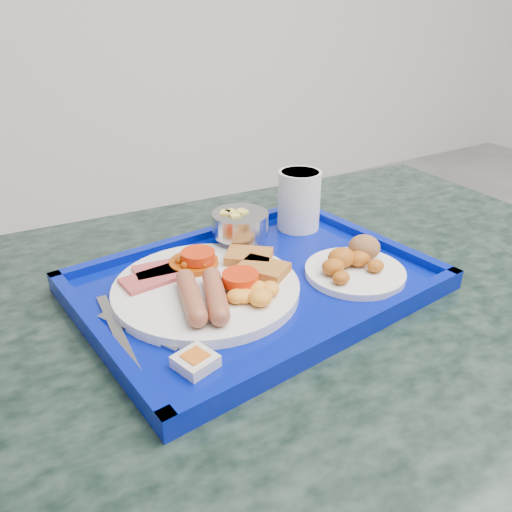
{
  "coord_description": "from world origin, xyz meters",
  "views": [
    {
      "loc": [
        -1.28,
        0.22,
        1.18
      ],
      "look_at": [
        -0.94,
        0.77,
        0.85
      ],
      "focal_mm": 35.0,
      "sensor_mm": 36.0,
      "label": 1
    }
  ],
  "objects_px": {
    "table": "(273,398)",
    "tray": "(256,284)",
    "bread_plate": "(355,264)",
    "juice_cup": "(299,198)",
    "main_plate": "(211,285)",
    "fruit_bowl": "(240,225)"
  },
  "relations": [
    {
      "from": "table",
      "to": "main_plate",
      "type": "xyz_separation_m",
      "value": [
        -0.09,
        0.03,
        0.23
      ]
    },
    {
      "from": "table",
      "to": "main_plate",
      "type": "height_order",
      "value": "main_plate"
    },
    {
      "from": "bread_plate",
      "to": "table",
      "type": "bearing_deg",
      "value": 164.55
    },
    {
      "from": "juice_cup",
      "to": "main_plate",
      "type": "bearing_deg",
      "value": -153.06
    },
    {
      "from": "tray",
      "to": "juice_cup",
      "type": "xyz_separation_m",
      "value": [
        0.17,
        0.12,
        0.06
      ]
    },
    {
      "from": "juice_cup",
      "to": "fruit_bowl",
      "type": "bearing_deg",
      "value": -173.18
    },
    {
      "from": "main_plate",
      "to": "tray",
      "type": "bearing_deg",
      "value": -0.77
    },
    {
      "from": "tray",
      "to": "bread_plate",
      "type": "xyz_separation_m",
      "value": [
        0.14,
        -0.06,
        0.02
      ]
    },
    {
      "from": "table",
      "to": "fruit_bowl",
      "type": "distance_m",
      "value": 0.3
    },
    {
      "from": "table",
      "to": "bread_plate",
      "type": "xyz_separation_m",
      "value": [
        0.12,
        -0.03,
        0.24
      ]
    },
    {
      "from": "main_plate",
      "to": "bread_plate",
      "type": "xyz_separation_m",
      "value": [
        0.21,
        -0.06,
        0.0
      ]
    },
    {
      "from": "bread_plate",
      "to": "juice_cup",
      "type": "xyz_separation_m",
      "value": [
        0.03,
        0.19,
        0.04
      ]
    },
    {
      "from": "bread_plate",
      "to": "juice_cup",
      "type": "bearing_deg",
      "value": 80.94
    },
    {
      "from": "bread_plate",
      "to": "fruit_bowl",
      "type": "xyz_separation_m",
      "value": [
        -0.1,
        0.17,
        0.03
      ]
    },
    {
      "from": "juice_cup",
      "to": "bread_plate",
      "type": "bearing_deg",
      "value": -99.06
    },
    {
      "from": "table",
      "to": "tray",
      "type": "relative_size",
      "value": 2.49
    },
    {
      "from": "main_plate",
      "to": "fruit_bowl",
      "type": "distance_m",
      "value": 0.16
    },
    {
      "from": "tray",
      "to": "main_plate",
      "type": "distance_m",
      "value": 0.08
    },
    {
      "from": "main_plate",
      "to": "juice_cup",
      "type": "xyz_separation_m",
      "value": [
        0.24,
        0.12,
        0.04
      ]
    },
    {
      "from": "tray",
      "to": "main_plate",
      "type": "height_order",
      "value": "main_plate"
    },
    {
      "from": "main_plate",
      "to": "table",
      "type": "bearing_deg",
      "value": -17.9
    },
    {
      "from": "bread_plate",
      "to": "juice_cup",
      "type": "relative_size",
      "value": 1.42
    }
  ]
}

